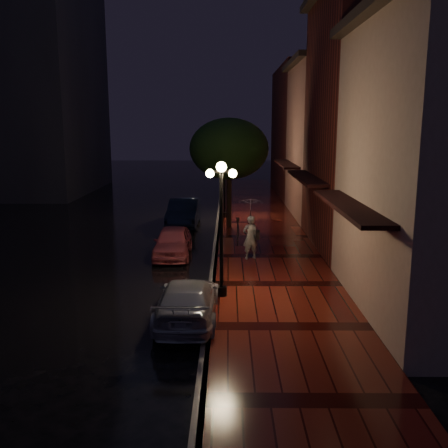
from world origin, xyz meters
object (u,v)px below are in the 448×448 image
(streetlamp_far, at_px, (225,176))
(street_tree, at_px, (229,151))
(silver_car, at_px, (188,300))
(parking_meter, at_px, (238,228))
(streetlamp_near, at_px, (221,221))
(navy_car, at_px, (184,213))
(woman_with_umbrella, at_px, (251,219))
(pink_car, at_px, (173,242))

(streetlamp_far, xyz_separation_m, street_tree, (0.26, -3.01, 1.64))
(silver_car, distance_m, parking_meter, 8.86)
(streetlamp_near, bearing_deg, silver_car, -118.36)
(navy_car, height_order, woman_with_umbrella, woman_with_umbrella)
(pink_car, xyz_separation_m, parking_meter, (2.81, 1.52, 0.28))
(navy_car, bearing_deg, silver_car, -83.69)
(navy_car, relative_size, parking_meter, 3.59)
(woman_with_umbrella, bearing_deg, street_tree, -102.84)
(streetlamp_near, bearing_deg, parking_meter, 84.65)
(woman_with_umbrella, bearing_deg, pink_car, -35.47)
(pink_car, relative_size, woman_with_umbrella, 1.50)
(streetlamp_far, relative_size, silver_car, 1.02)
(street_tree, distance_m, navy_car, 4.43)
(navy_car, bearing_deg, streetlamp_near, -78.49)
(street_tree, relative_size, woman_with_umbrella, 2.31)
(streetlamp_near, height_order, street_tree, street_tree)
(streetlamp_near, distance_m, pink_car, 6.17)
(pink_car, bearing_deg, street_tree, 65.48)
(pink_car, height_order, silver_car, pink_car)
(silver_car, bearing_deg, streetlamp_near, -117.99)
(woman_with_umbrella, bearing_deg, navy_car, -86.16)
(navy_car, bearing_deg, parking_meter, -59.41)
(streetlamp_near, relative_size, navy_car, 0.93)
(pink_car, bearing_deg, silver_car, -81.40)
(streetlamp_near, xyz_separation_m, street_tree, (0.26, 10.99, 1.64))
(streetlamp_far, height_order, woman_with_umbrella, streetlamp_far)
(streetlamp_near, height_order, navy_car, streetlamp_near)
(streetlamp_near, distance_m, streetlamp_far, 14.00)
(streetlamp_near, xyz_separation_m, woman_with_umbrella, (1.12, 4.55, -0.79))
(streetlamp_far, height_order, pink_car, streetlamp_far)
(streetlamp_far, bearing_deg, woman_with_umbrella, -83.23)
(pink_car, relative_size, silver_car, 0.89)
(silver_car, bearing_deg, woman_with_umbrella, -107.80)
(street_tree, xyz_separation_m, pink_car, (-2.42, -5.56, -3.60))
(streetlamp_near, bearing_deg, woman_with_umbrella, 76.16)
(streetlamp_far, height_order, silver_car, streetlamp_far)
(pink_car, bearing_deg, woman_with_umbrella, -15.99)
(silver_car, bearing_deg, streetlamp_far, -93.08)
(woman_with_umbrella, bearing_deg, streetlamp_far, -103.70)
(streetlamp_near, distance_m, parking_meter, 7.17)
(street_tree, relative_size, navy_car, 1.26)
(woman_with_umbrella, bearing_deg, silver_car, 51.36)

